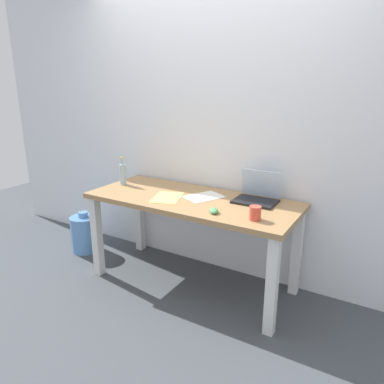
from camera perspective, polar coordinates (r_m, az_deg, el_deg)
name	(u,v)px	position (r m, az deg, el deg)	size (l,w,h in m)	color
ground_plane	(192,282)	(3.21, 0.00, -13.92)	(8.00, 8.00, 0.00)	#42474C
back_wall	(217,124)	(3.13, 3.94, 10.59)	(5.20, 0.08, 2.60)	white
desk	(192,211)	(2.93, 0.00, -2.93)	(1.69, 0.70, 0.76)	#A37A4C
laptop_right	(257,195)	(2.85, 10.16, -0.50)	(0.32, 0.26, 0.23)	black
beer_bottle	(123,174)	(3.30, -10.76, 2.82)	(0.06, 0.06, 0.25)	#99B7C1
computer_mouse	(214,211)	(2.57, 3.43, -2.93)	(0.06, 0.10, 0.03)	#4C9E56
coffee_mug	(255,213)	(2.47, 9.85, -3.27)	(0.08, 0.08, 0.10)	#D84C38
paper_yellow_folder	(167,198)	(2.91, -3.91, -0.87)	(0.21, 0.30, 0.00)	#F4E06B
paper_sheet_near_back	(204,197)	(2.92, 1.88, -0.74)	(0.21, 0.30, 0.00)	white
water_cooler_jug	(85,233)	(3.82, -16.42, -6.23)	(0.27, 0.27, 0.41)	#598CC6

